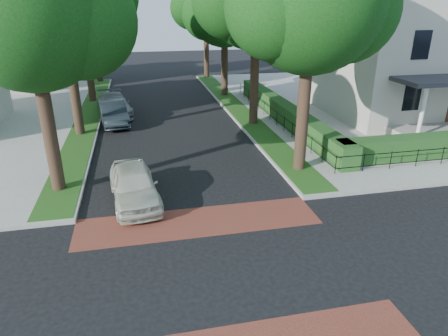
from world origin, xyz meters
The scene contains 17 objects.
ground centered at (0.00, 0.00, 0.00)m, with size 120.00×120.00×0.00m, color black.
sidewalk_ne centered at (19.50, 19.00, 0.07)m, with size 30.00×30.00×0.15m, color gray.
crosswalk_far centered at (0.00, 3.20, 0.01)m, with size 9.00×2.20×0.01m, color brown.
grass_strip_ne centered at (5.40, 19.10, 0.16)m, with size 1.60×29.80×0.02m, color #274C15.
grass_strip_nw centered at (-5.40, 19.10, 0.16)m, with size 1.60×29.80×0.02m, color #274C15.
tree_right_near centered at (5.60, 7.24, 7.63)m, with size 7.75×6.67×10.66m.
tree_right_far centered at (5.60, 24.22, 6.91)m, with size 7.25×6.23×9.74m.
tree_right_back centered at (5.60, 33.23, 7.27)m, with size 7.50×6.45×10.20m.
tree_left_near centered at (-5.40, 7.23, 7.27)m, with size 7.50×6.45×10.20m.
tree_left_far centered at (-5.40, 24.22, 7.12)m, with size 7.00×6.02×9.86m.
tree_left_back centered at (-5.40, 33.24, 7.41)m, with size 7.75×6.66×10.44m.
hedge_main_road centered at (7.70, 15.00, 0.75)m, with size 1.00×18.00×1.20m, color #18461A.
fence_main_road centered at (6.90, 15.00, 0.60)m, with size 0.06×18.00×0.90m, color black, non-canonical shape.
house_victorian centered at (17.51, 15.92, 6.02)m, with size 13.00×13.05×12.48m.
parked_car_front centered at (-2.30, 5.37, 0.76)m, with size 1.79×4.45×1.52m, color beige.
parked_car_middle centered at (-3.57, 17.20, 0.76)m, with size 1.60×4.60×1.52m, color #1F282F.
parked_car_rear centered at (-3.60, 19.59, 0.75)m, with size 2.10×5.16×1.50m, color gray.
Camera 1 is at (-1.82, -9.71, 7.60)m, focal length 32.00 mm.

